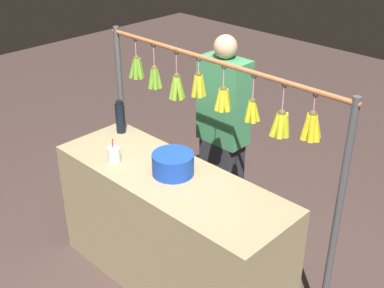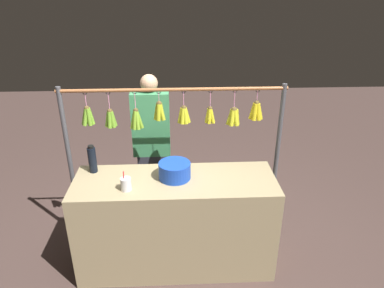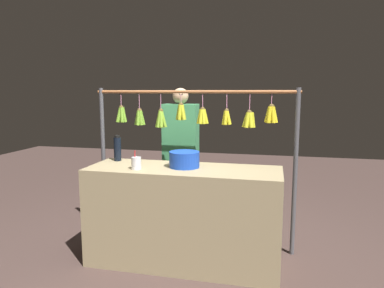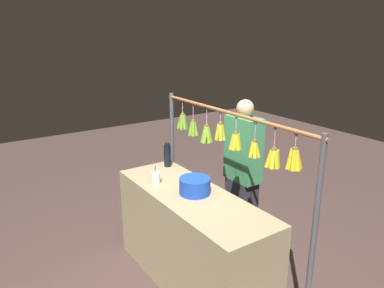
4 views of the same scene
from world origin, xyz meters
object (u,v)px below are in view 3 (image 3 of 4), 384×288
object	(u,v)px
water_bottle	(117,149)
drink_cup	(136,163)
vendor_person	(181,161)
blue_bucket	(184,159)

from	to	relation	value
water_bottle	drink_cup	distance (m)	0.47
drink_cup	vendor_person	xyz separation A→B (m)	(-0.16, -0.96, -0.16)
water_bottle	vendor_person	distance (m)	0.83
water_bottle	blue_bucket	xyz separation A→B (m)	(-0.73, 0.15, -0.05)
water_bottle	drink_cup	world-z (taller)	water_bottle
water_bottle	vendor_person	size ratio (longest dim) A/B	0.16
blue_bucket	drink_cup	world-z (taller)	drink_cup
blue_bucket	vendor_person	distance (m)	0.84
water_bottle	drink_cup	size ratio (longest dim) A/B	1.53
water_bottle	blue_bucket	bearing A→B (deg)	168.55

